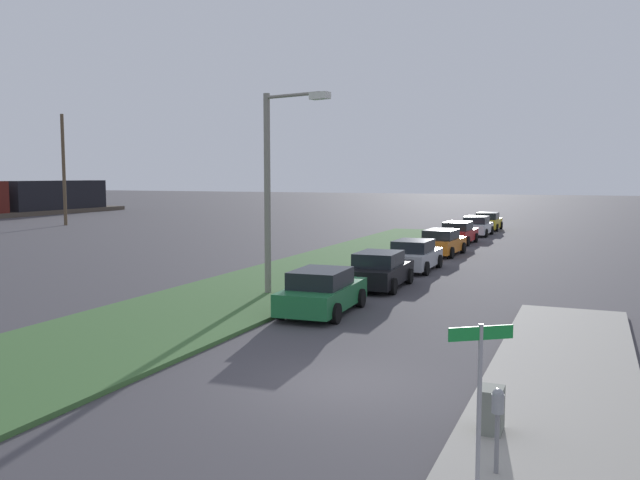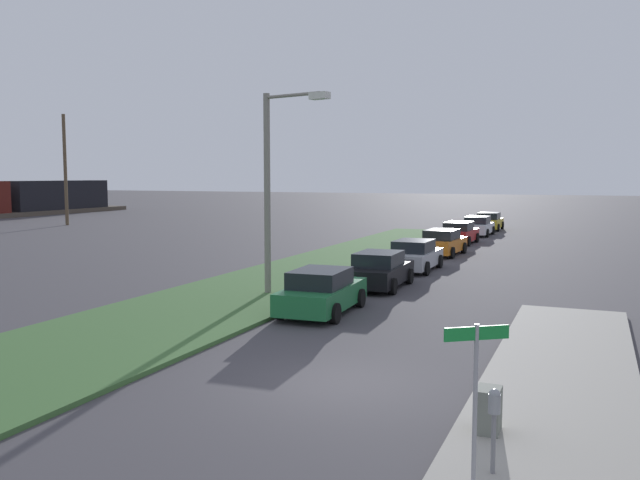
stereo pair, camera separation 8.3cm
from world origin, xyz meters
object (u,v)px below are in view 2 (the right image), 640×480
parked_car_white (478,226)px  parked_car_yellow (489,222)px  parking_meter (494,413)px  parked_car_black (380,270)px  utility_box (488,414)px  parked_car_silver (414,256)px  street_sign (475,392)px  parked_car_orange (442,243)px  streetlight (274,179)px  parked_car_green (322,292)px  distant_utility_pole (65,170)px  parked_car_red (459,233)px

parked_car_white → parked_car_yellow: (5.48, -0.03, 0.00)m
parked_car_yellow → parking_meter: (-46.14, -6.80, 0.33)m
parked_car_black → utility_box: (-13.98, -6.34, -0.27)m
parked_car_silver → street_sign: (-21.99, -6.49, 0.99)m
parked_car_white → street_sign: bearing=-170.0°
parked_car_orange → street_sign: bearing=-163.8°
utility_box → streetlight: (10.67, 9.37, 3.94)m
parked_car_green → parked_car_yellow: 36.01m
parked_car_orange → utility_box: bearing=-162.9°
parked_car_silver → distant_utility_pole: bearing=66.5°
distant_utility_pole → parked_car_silver: bearing=-113.8°
parked_car_yellow → street_sign: size_ratio=1.66×
parked_car_black → parking_meter: 16.94m
street_sign → parked_car_yellow: bearing=8.1°
parked_car_white → utility_box: (-39.07, -6.52, -0.27)m
parked_car_green → parked_car_yellow: bearing=-2.7°
utility_box → street_sign: bearing=-175.7°
parked_car_yellow → street_sign: (-47.26, -6.70, 0.99)m
parked_car_yellow → parked_car_black: bearing=-179.8°
parked_car_silver → parked_car_yellow: (25.27, 0.21, 0.00)m
parked_car_orange → parked_car_silver: bearing=-176.1°
parked_car_green → parked_car_white: size_ratio=1.01×
parked_car_silver → parking_meter: (-20.88, -6.59, 0.33)m
parked_car_yellow → utility_box: bearing=-171.8°
parked_car_green → parked_car_red: size_ratio=1.00×
street_sign → distant_utility_pole: bearing=48.5°
parked_car_orange → streetlight: size_ratio=0.59×
parked_car_white → distant_utility_pole: size_ratio=0.43×
parked_car_green → street_sign: 13.18m
parked_car_white → distant_utility_pole: (-3.64, 36.31, 4.28)m
parked_car_green → parked_car_orange: size_ratio=1.00×
parked_car_white → distant_utility_pole: 36.75m
parked_car_green → parked_car_black: same height
parked_car_silver → street_sign: 22.95m
parked_car_black → parking_meter: size_ratio=3.07×
distant_utility_pole → parked_car_white: bearing=-84.3°
parked_car_white → parked_car_black: bearing=-178.8°
parking_meter → parked_car_green: bearing=34.3°
street_sign → parked_car_green: bearing=31.2°
parked_car_orange → distant_utility_pole: 37.95m
parked_car_silver → parked_car_orange: bearing=1.1°
parked_car_yellow → parking_meter: size_ratio=3.04×
parked_car_silver → parked_car_white: 19.79m
parked_car_orange → parked_car_red: size_ratio=1.01×
parked_car_green → parked_car_red: same height
utility_box → parked_car_silver: bearing=18.1°
parking_meter → parked_car_silver: bearing=17.5°
parked_car_red → street_sign: bearing=-167.1°
parked_car_orange → parked_car_black: bearing=-176.7°
parked_car_white → parking_meter: bearing=-169.7°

